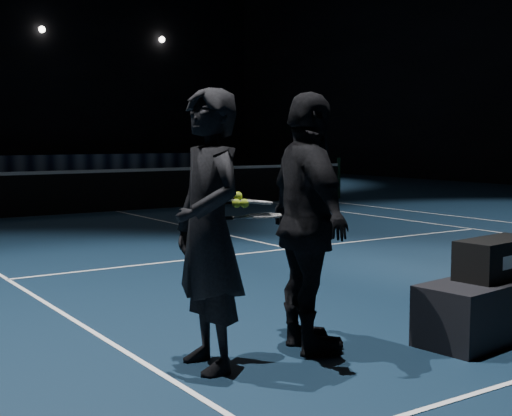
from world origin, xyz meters
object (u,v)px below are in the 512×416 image
(player_a, at_px, (208,230))
(racket_upper, at_px, (255,202))
(racket_bag, at_px, (497,258))
(racket_lower, at_px, (263,216))
(player_bench, at_px, (496,306))
(player_b, at_px, (308,223))
(tennis_balls, at_px, (240,201))

(player_a, relative_size, racket_upper, 2.94)
(racket_bag, bearing_deg, racket_lower, 157.27)
(player_bench, bearing_deg, player_b, 154.55)
(racket_bag, xyz_separation_m, racket_lower, (-1.98, 0.56, 0.43))
(player_bench, relative_size, racket_lower, 2.40)
(player_bench, height_order, player_b, player_b)
(racket_lower, bearing_deg, player_bench, -11.45)
(racket_bag, distance_m, player_a, 2.53)
(player_bench, height_order, racket_bag, racket_bag)
(racket_lower, relative_size, racket_upper, 1.00)
(racket_upper, bearing_deg, tennis_balls, -170.43)
(racket_bag, relative_size, racket_upper, 1.20)
(player_bench, relative_size, player_a, 0.82)
(player_b, xyz_separation_m, tennis_balls, (-0.59, 0.05, 0.20))
(racket_bag, relative_size, player_b, 0.41)
(player_bench, bearing_deg, tennis_balls, 158.13)
(tennis_balls, bearing_deg, player_bench, -14.81)
(racket_lower, relative_size, tennis_balls, 5.67)
(tennis_balls, bearing_deg, racket_bag, -14.81)
(player_a, bearing_deg, racket_upper, 95.40)
(player_a, bearing_deg, player_bench, 80.29)
(tennis_balls, bearing_deg, racket_lower, -5.70)
(player_a, distance_m, racket_upper, 0.44)
(racket_lower, bearing_deg, player_b, -0.00)
(racket_bag, height_order, tennis_balls, tennis_balls)
(player_b, height_order, racket_lower, player_b)
(player_a, relative_size, player_b, 1.00)
(racket_bag, distance_m, racket_upper, 2.18)
(player_a, relative_size, tennis_balls, 16.66)
(player_bench, xyz_separation_m, racket_upper, (-2.03, 0.60, 0.94))
(racket_bag, relative_size, tennis_balls, 6.79)
(racket_lower, distance_m, racket_upper, 0.12)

